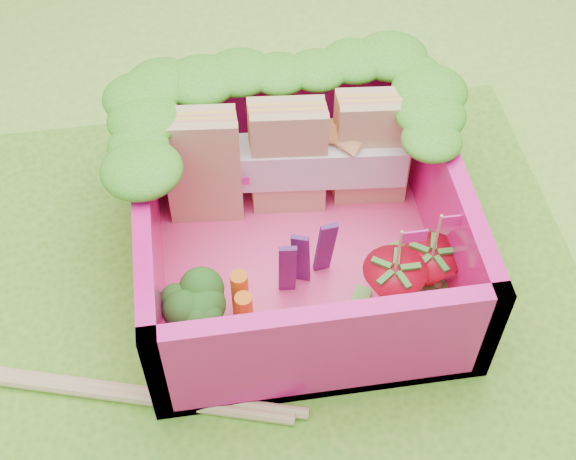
# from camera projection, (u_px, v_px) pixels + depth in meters

# --- Properties ---
(ground) EXTENTS (14.00, 14.00, 0.00)m
(ground) POSITION_uv_depth(u_px,v_px,m) (286.00, 323.00, 3.36)
(ground) COLOR #7CC537
(ground) RESTS_ON ground
(placemat) EXTENTS (2.60, 2.60, 0.03)m
(placemat) POSITION_uv_depth(u_px,v_px,m) (286.00, 321.00, 3.35)
(placemat) COLOR #5BA826
(placemat) RESTS_ON ground
(bento_floor) EXTENTS (1.30, 1.30, 0.05)m
(bento_floor) POSITION_uv_depth(u_px,v_px,m) (299.00, 261.00, 3.50)
(bento_floor) COLOR #FF4188
(bento_floor) RESTS_ON placemat
(bento_box) EXTENTS (1.30, 1.30, 0.55)m
(bento_box) POSITION_uv_depth(u_px,v_px,m) (300.00, 225.00, 3.30)
(bento_box) COLOR #F01487
(bento_box) RESTS_ON placemat
(lettuce_ruffle) EXTENTS (1.43, 0.76, 0.11)m
(lettuce_ruffle) POSITION_uv_depth(u_px,v_px,m) (283.00, 90.00, 3.33)
(lettuce_ruffle) COLOR #248E19
(lettuce_ruffle) RESTS_ON bento_box
(sandwich_stack) EXTENTS (1.07, 0.27, 0.57)m
(sandwich_stack) POSITION_uv_depth(u_px,v_px,m) (289.00, 158.00, 3.47)
(sandwich_stack) COLOR tan
(sandwich_stack) RESTS_ON bento_floor
(broccoli) EXTENTS (0.31, 0.31, 0.26)m
(broccoli) POSITION_uv_depth(u_px,v_px,m) (195.00, 312.00, 3.08)
(broccoli) COLOR #6A9648
(broccoli) RESTS_ON bento_floor
(carrot_sticks) EXTENTS (0.08, 0.15, 0.27)m
(carrot_sticks) POSITION_uv_depth(u_px,v_px,m) (242.00, 305.00, 3.17)
(carrot_sticks) COLOR orange
(carrot_sticks) RESTS_ON bento_floor
(purple_wedges) EXTENTS (0.24, 0.11, 0.38)m
(purple_wedges) POSITION_uv_depth(u_px,v_px,m) (305.00, 258.00, 3.24)
(purple_wedges) COLOR #451751
(purple_wedges) RESTS_ON bento_floor
(strawberry_left) EXTENTS (0.26, 0.26, 0.50)m
(strawberry_left) POSITION_uv_depth(u_px,v_px,m) (392.00, 288.00, 3.21)
(strawberry_left) COLOR red
(strawberry_left) RESTS_ON bento_floor
(strawberry_right) EXTENTS (0.24, 0.24, 0.48)m
(strawberry_right) POSITION_uv_depth(u_px,v_px,m) (429.00, 271.00, 3.28)
(strawberry_right) COLOR red
(strawberry_right) RESTS_ON bento_floor
(snap_peas) EXTENTS (0.59, 0.59, 0.05)m
(snap_peas) POSITION_uv_depth(u_px,v_px,m) (399.00, 284.00, 3.36)
(snap_peas) COLOR green
(snap_peas) RESTS_ON bento_floor
(chopsticks) EXTENTS (2.26, 0.72, 0.05)m
(chopsticks) POSITION_uv_depth(u_px,v_px,m) (12.00, 378.00, 3.14)
(chopsticks) COLOR tan
(chopsticks) RESTS_ON placemat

